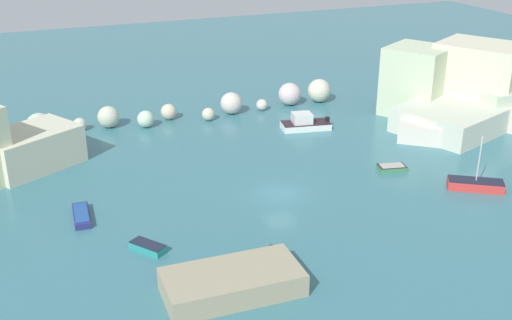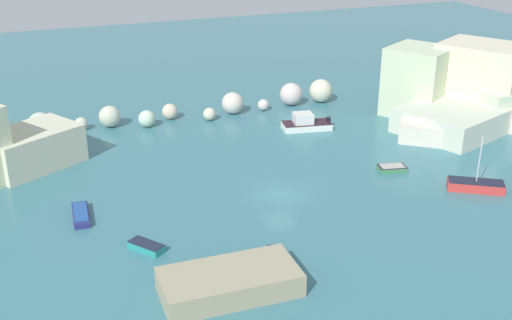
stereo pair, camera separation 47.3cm
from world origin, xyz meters
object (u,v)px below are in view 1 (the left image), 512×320
object	(u,v)px
stone_dock	(232,282)
moored_boat_5	(305,123)
moored_boat_0	(476,185)
moored_boat_2	(392,167)
moored_boat_1	(82,215)
moored_boat_4	(148,247)
moored_boat_3	(268,261)

from	to	relation	value
stone_dock	moored_boat_5	bearing A→B (deg)	55.27
stone_dock	moored_boat_0	distance (m)	25.04
moored_boat_2	moored_boat_0	bearing A→B (deg)	-42.94
moored_boat_1	moored_boat_5	distance (m)	27.47
moored_boat_5	moored_boat_2	bearing A→B (deg)	111.53
moored_boat_4	stone_dock	bearing A→B (deg)	172.45
moored_boat_5	stone_dock	bearing A→B (deg)	66.02
moored_boat_1	moored_boat_2	size ratio (longest dim) A/B	1.45
moored_boat_2	moored_boat_5	xyz separation A→B (m)	(-2.44, 12.83, 0.38)
moored_boat_4	moored_boat_3	bearing A→B (deg)	-160.56
moored_boat_0	moored_boat_3	size ratio (longest dim) A/B	1.39
moored_boat_0	moored_boat_3	xyz separation A→B (m)	(-20.91, -4.27, -0.12)
moored_boat_1	moored_boat_2	xyz separation A→B (m)	(27.31, -1.15, -0.02)
moored_boat_3	moored_boat_4	world-z (taller)	moored_boat_3
stone_dock	moored_boat_4	xyz separation A→B (m)	(-3.71, 6.98, -0.48)
stone_dock	moored_boat_4	distance (m)	7.92
stone_dock	moored_boat_1	world-z (taller)	stone_dock
moored_boat_1	moored_boat_3	distance (m)	15.71
moored_boat_1	moored_boat_3	xyz separation A→B (m)	(10.65, -11.55, 0.05)
moored_boat_0	moored_boat_4	xyz separation A→B (m)	(-27.93, 0.65, -0.16)
stone_dock	moored_boat_2	distance (m)	23.54
moored_boat_0	moored_boat_5	xyz separation A→B (m)	(-6.69, 18.95, 0.20)
moored_boat_0	moored_boat_3	world-z (taller)	moored_boat_0
moored_boat_1	moored_boat_4	bearing A→B (deg)	-147.30
stone_dock	moored_boat_5	world-z (taller)	moored_boat_5
moored_boat_0	moored_boat_3	distance (m)	21.34
moored_boat_3	moored_boat_5	distance (m)	27.23
stone_dock	moored_boat_1	xyz separation A→B (m)	(-7.34, 13.61, -0.49)
moored_boat_4	moored_boat_5	bearing A→B (deg)	-84.79
moored_boat_0	moored_boat_1	distance (m)	32.39
moored_boat_1	moored_boat_4	xyz separation A→B (m)	(3.62, -6.63, 0.01)
moored_boat_5	moored_boat_4	bearing A→B (deg)	51.50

